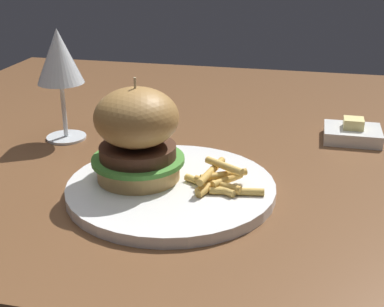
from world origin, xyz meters
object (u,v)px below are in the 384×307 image
at_px(main_plate, 171,188).
at_px(burger_sandwich, 137,134).
at_px(butter_dish, 352,133).
at_px(wine_glass, 59,60).

xyz_separation_m(main_plate, burger_sandwich, (-0.04, 0.01, 0.07)).
distance_m(burger_sandwich, butter_dish, 0.37).
distance_m(wine_glass, butter_dish, 0.47).
distance_m(main_plate, burger_sandwich, 0.08).
bearing_deg(burger_sandwich, wine_glass, 139.48).
height_order(main_plate, butter_dish, butter_dish).
height_order(main_plate, wine_glass, wine_glass).
relative_size(main_plate, burger_sandwich, 2.00).
bearing_deg(main_plate, butter_dish, 46.78).
height_order(burger_sandwich, wine_glass, wine_glass).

